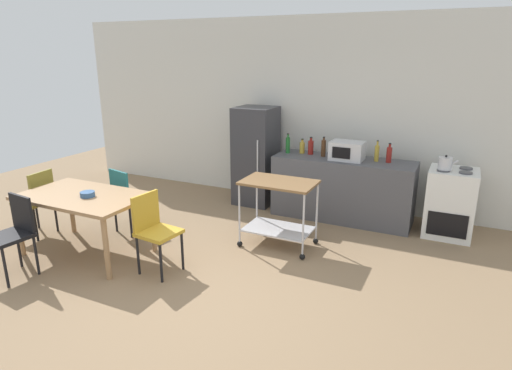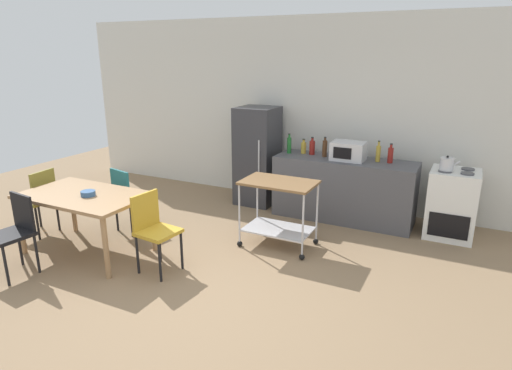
{
  "view_description": "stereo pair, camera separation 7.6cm",
  "coord_description": "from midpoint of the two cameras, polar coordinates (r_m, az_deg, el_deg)",
  "views": [
    {
      "loc": [
        2.39,
        -3.39,
        2.36
      ],
      "look_at": [
        0.18,
        1.2,
        0.8
      ],
      "focal_mm": 30.52,
      "sensor_mm": 36.0,
      "label": 1
    },
    {
      "loc": [
        2.46,
        -3.36,
        2.36
      ],
      "look_at": [
        0.18,
        1.2,
        0.8
      ],
      "focal_mm": 30.52,
      "sensor_mm": 36.0,
      "label": 2
    }
  ],
  "objects": [
    {
      "name": "ground_plane",
      "position": [
        4.78,
        -8.11,
        -12.76
      ],
      "size": [
        12.0,
        12.0,
        0.0
      ],
      "primitive_type": "plane",
      "color": "#8C7051"
    },
    {
      "name": "back_wall",
      "position": [
        7.07,
        6.39,
        9.51
      ],
      "size": [
        8.4,
        0.12,
        2.9
      ],
      "primitive_type": "cube",
      "color": "silver",
      "rests_on": "ground_plane"
    },
    {
      "name": "kitchen_counter",
      "position": [
        6.46,
        11.73,
        -0.57
      ],
      "size": [
        2.0,
        0.64,
        0.9
      ],
      "primitive_type": "cube",
      "color": "#4C4C51",
      "rests_on": "ground_plane"
    },
    {
      "name": "dining_table",
      "position": [
        5.56,
        -21.2,
        -1.87
      ],
      "size": [
        1.5,
        0.9,
        0.75
      ],
      "color": "#A37A51",
      "rests_on": "ground_plane"
    },
    {
      "name": "chair_teal",
      "position": [
        6.08,
        -15.99,
        -1.32
      ],
      "size": [
        0.48,
        0.48,
        0.89
      ],
      "rotation": [
        0.0,
        0.0,
        2.91
      ],
      "color": "#1E666B",
      "rests_on": "ground_plane"
    },
    {
      "name": "chair_mustard",
      "position": [
        4.93,
        -12.82,
        -5.38
      ],
      "size": [
        0.44,
        0.44,
        0.89
      ],
      "rotation": [
        0.0,
        0.0,
        1.46
      ],
      "color": "gold",
      "rests_on": "ground_plane"
    },
    {
      "name": "chair_black",
      "position": [
        5.4,
        -28.7,
        -5.12
      ],
      "size": [
        0.44,
        0.44,
        0.89
      ],
      "rotation": [
        0.0,
        0.0,
        -0.12
      ],
      "color": "black",
      "rests_on": "ground_plane"
    },
    {
      "name": "chair_olive",
      "position": [
        6.42,
        -26.28,
        -1.47
      ],
      "size": [
        0.43,
        0.43,
        0.89
      ],
      "rotation": [
        0.0,
        0.0,
        -1.48
      ],
      "color": "olive",
      "rests_on": "ground_plane"
    },
    {
      "name": "stove_oven",
      "position": [
        6.29,
        24.6,
        -2.25
      ],
      "size": [
        0.6,
        0.61,
        0.92
      ],
      "color": "white",
      "rests_on": "ground_plane"
    },
    {
      "name": "refrigerator",
      "position": [
        6.95,
        0.5,
        3.82
      ],
      "size": [
        0.6,
        0.63,
        1.55
      ],
      "color": "#333338",
      "rests_on": "ground_plane"
    },
    {
      "name": "kitchen_cart",
      "position": [
        5.4,
        3.38,
        -2.34
      ],
      "size": [
        0.91,
        0.57,
        0.85
      ],
      "color": "brown",
      "rests_on": "ground_plane"
    },
    {
      "name": "bottle_soda",
      "position": [
        6.58,
        4.71,
        5.25
      ],
      "size": [
        0.06,
        0.06,
        0.3
      ],
      "color": "#1E6628",
      "rests_on": "kitchen_counter"
    },
    {
      "name": "bottle_sparkling_water",
      "position": [
        6.6,
        6.58,
        4.9
      ],
      "size": [
        0.08,
        0.08,
        0.22
      ],
      "color": "gold",
      "rests_on": "kitchen_counter"
    },
    {
      "name": "bottle_vinegar",
      "position": [
        6.54,
        7.7,
        4.92
      ],
      "size": [
        0.08,
        0.08,
        0.26
      ],
      "color": "maroon",
      "rests_on": "kitchen_counter"
    },
    {
      "name": "bottle_soy_sauce",
      "position": [
        6.42,
        9.34,
        4.78
      ],
      "size": [
        0.07,
        0.07,
        0.29
      ],
      "color": "#4C2D19",
      "rests_on": "kitchen_counter"
    },
    {
      "name": "microwave",
      "position": [
        6.27,
        12.35,
        4.37
      ],
      "size": [
        0.46,
        0.35,
        0.26
      ],
      "color": "silver",
      "rests_on": "kitchen_counter"
    },
    {
      "name": "bottle_hot_sauce",
      "position": [
        6.28,
        16.05,
        4.03
      ],
      "size": [
        0.06,
        0.06,
        0.3
      ],
      "color": "gold",
      "rests_on": "kitchen_counter"
    },
    {
      "name": "bottle_wine",
      "position": [
        6.26,
        17.54,
        3.79
      ],
      "size": [
        0.07,
        0.07,
        0.27
      ],
      "color": "maroon",
      "rests_on": "kitchen_counter"
    },
    {
      "name": "fruit_bowl",
      "position": [
        5.43,
        -20.77,
        -1.04
      ],
      "size": [
        0.17,
        0.17,
        0.06
      ],
      "primitive_type": "cylinder",
      "color": "#33598C",
      "rests_on": "dining_table"
    },
    {
      "name": "kettle",
      "position": [
        6.05,
        24.07,
        2.54
      ],
      "size": [
        0.24,
        0.17,
        0.19
      ],
      "color": "silver",
      "rests_on": "stove_oven"
    }
  ]
}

